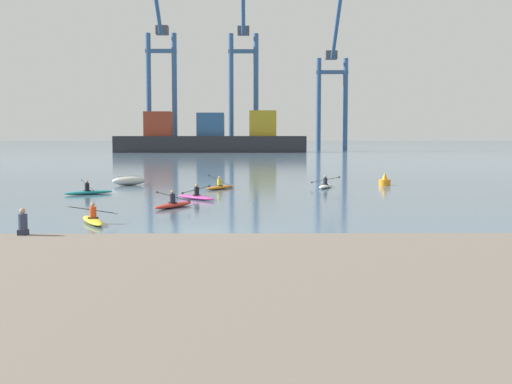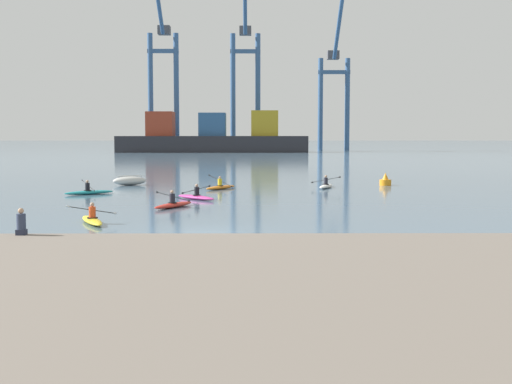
{
  "view_description": "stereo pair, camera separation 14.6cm",
  "coord_description": "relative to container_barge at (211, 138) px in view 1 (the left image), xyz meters",
  "views": [
    {
      "loc": [
        1.62,
        -27.02,
        3.97
      ],
      "look_at": [
        2.03,
        12.74,
        0.6
      ],
      "focal_mm": 47.96,
      "sensor_mm": 36.0,
      "label": 1
    },
    {
      "loc": [
        1.77,
        -27.02,
        3.97
      ],
      "look_at": [
        2.03,
        12.74,
        0.6
      ],
      "focal_mm": 47.96,
      "sensor_mm": 36.0,
      "label": 2
    }
  ],
  "objects": [
    {
      "name": "kayak_red",
      "position": [
        4.29,
        -114.35,
        -2.96
      ],
      "size": [
        2.13,
        3.28,
        0.95
      ],
      "color": "red",
      "rests_on": "ground"
    },
    {
      "name": "gantry_crane_west_mid",
      "position": [
        7.12,
        10.7,
        15.26
      ],
      "size": [
        7.08,
        15.9,
        38.32
      ],
      "color": "#335684",
      "rests_on": "ground"
    },
    {
      "name": "stone_quay",
      "position": [
        6.77,
        -138.51,
        -2.81
      ],
      "size": [
        80.0,
        20.0,
        0.65
      ],
      "primitive_type": "cube",
      "color": "#70665B",
      "rests_on": "ground"
    },
    {
      "name": "ground_plane",
      "position": [
        6.77,
        -124.22,
        -3.13
      ],
      "size": [
        800.0,
        800.0,
        0.0
      ],
      "primitive_type": "plane",
      "color": "slate"
    },
    {
      "name": "capsized_dinghy",
      "position": [
        -0.96,
        -98.14,
        -2.78
      ],
      "size": [
        2.82,
        2.06,
        0.76
      ],
      "color": "beige",
      "rests_on": "ground"
    },
    {
      "name": "kayak_yellow",
      "position": [
        1.43,
        -120.99,
        -2.96
      ],
      "size": [
        2.08,
        3.35,
        0.95
      ],
      "color": "yellow",
      "rests_on": "ground"
    },
    {
      "name": "container_barge",
      "position": [
        0.0,
        0.0,
        0.0
      ],
      "size": [
        41.67,
        8.82,
        9.1
      ],
      "color": "#28282D",
      "rests_on": "ground"
    },
    {
      "name": "kayak_white",
      "position": [
        14.06,
        -100.87,
        -2.96
      ],
      "size": [
        2.14,
        3.41,
        0.95
      ],
      "color": "silver",
      "rests_on": "ground"
    },
    {
      "name": "seated_onlooker",
      "position": [
        0.93,
        -128.81,
        -2.09
      ],
      "size": [
        0.32,
        0.3,
        0.9
      ],
      "color": "#23283D",
      "rests_on": "stone_quay"
    },
    {
      "name": "channel_buoy",
      "position": [
        18.94,
        -98.42,
        -2.77
      ],
      "size": [
        0.9,
        0.9,
        1.0
      ],
      "color": "orange",
      "rests_on": "ground"
    },
    {
      "name": "gantry_crane_west",
      "position": [
        -11.77,
        7.58,
        14.84
      ],
      "size": [
        7.16,
        15.5,
        36.36
      ],
      "color": "#335684",
      "rests_on": "ground"
    },
    {
      "name": "kayak_teal",
      "position": [
        -2.22,
        -106.22,
        -2.96
      ],
      "size": [
        3.11,
        2.47,
        0.97
      ],
      "color": "teal",
      "rests_on": "ground"
    },
    {
      "name": "kayak_magenta",
      "position": [
        5.15,
        -109.74,
        -2.96
      ],
      "size": [
        2.77,
        2.89,
        0.95
      ],
      "color": "#C13384",
      "rests_on": "ground"
    },
    {
      "name": "gantry_crane_east_mid",
      "position": [
        28.49,
        14.15,
        13.04
      ],
      "size": [
        7.7,
        19.35,
        35.14
      ],
      "color": "#335684",
      "rests_on": "ground"
    },
    {
      "name": "kayak_orange",
      "position": [
        6.3,
        -101.99,
        -2.96
      ],
      "size": [
        2.37,
        3.17,
        1.06
      ],
      "color": "orange",
      "rests_on": "ground"
    }
  ]
}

